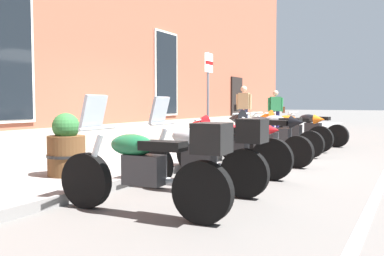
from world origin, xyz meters
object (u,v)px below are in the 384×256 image
Objects in this scene: motorcycle_black_naked at (311,129)px; pedestrian_tan_coat at (244,106)px; motorcycle_grey_naked at (278,134)px; barrel_planter at (66,148)px; motorcycle_black_sport at (260,135)px; pedestrian_striped_shirt at (276,109)px; motorcycle_silver_touring at (203,153)px; motorcycle_orange_sport at (288,128)px; motorcycle_red_sport at (227,143)px; motorcycle_green_touring at (149,166)px; parking_sign at (208,86)px.

pedestrian_tan_coat is (2.43, 3.03, 0.63)m from motorcycle_black_naked.
motorcycle_grey_naked is 5.10m from barrel_planter.
pedestrian_striped_shirt is at bearing 15.19° from motorcycle_black_sport.
barrel_planter is (-0.44, 2.07, -0.00)m from motorcycle_silver_touring.
motorcycle_black_sport is 3.82m from barrel_planter.
motorcycle_black_sport is 4.12m from motorcycle_black_naked.
motorcycle_orange_sport is (1.20, 0.11, 0.07)m from motorcycle_grey_naked.
motorcycle_orange_sport is at bearing 2.28° from motorcycle_red_sport.
motorcycle_black_sport is 7.21m from pedestrian_tan_coat.
motorcycle_grey_naked reaches higher than motorcycle_black_naked.
motorcycle_red_sport is 2.98m from motorcycle_grey_naked.
motorcycle_silver_touring is at bearing -167.74° from pedestrian_striped_shirt.
pedestrian_tan_coat is at bearing 6.55° from barrel_planter.
motorcycle_grey_naked is at bearing -174.87° from motorcycle_orange_sport.
motorcycle_black_naked is (8.29, 0.18, -0.06)m from motorcycle_green_touring.
motorcycle_orange_sport is 1.50m from motorcycle_black_naked.
motorcycle_black_naked is (2.68, -0.14, -0.01)m from motorcycle_grey_naked.
parking_sign is (3.73, 1.80, 1.06)m from motorcycle_silver_touring.
motorcycle_silver_touring is 2.18× the size of barrel_planter.
motorcycle_black_sport is at bearing -164.81° from pedestrian_striped_shirt.
motorcycle_orange_sport reaches higher than motorcycle_black_naked.
motorcycle_orange_sport is (6.81, 0.43, 0.02)m from motorcycle_green_touring.
motorcycle_orange_sport is (2.64, 0.19, -0.02)m from motorcycle_black_sport.
motorcycle_black_naked is 0.93× the size of parking_sign.
motorcycle_red_sport is 5.66m from motorcycle_black_naked.
motorcycle_black_sport reaches higher than motorcycle_red_sport.
barrel_planter is (-3.34, 1.84, -0.04)m from motorcycle_black_sport.
motorcycle_red_sport is 1.19× the size of pedestrian_tan_coat.
motorcycle_grey_naked is at bearing -20.12° from barrel_planter.
motorcycle_grey_naked is 0.97× the size of motorcycle_orange_sport.
pedestrian_striped_shirt is at bearing 20.86° from motorcycle_orange_sport.
motorcycle_black_naked is at bearing -147.88° from pedestrian_striped_shirt.
motorcycle_green_touring is 2.64m from motorcycle_red_sport.
motorcycle_grey_naked is 2.25× the size of barrel_planter.
motorcycle_green_touring reaches higher than motorcycle_red_sport.
pedestrian_tan_coat reaches higher than motorcycle_green_touring.
pedestrian_striped_shirt is (11.59, 2.25, 0.46)m from motorcycle_green_touring.
motorcycle_black_naked is 2.25× the size of barrel_planter.
motorcycle_orange_sport is at bearing -144.53° from pedestrian_tan_coat.
motorcycle_green_touring is at bearing -174.20° from motorcycle_red_sport.
motorcycle_black_sport is at bearing -117.62° from parking_sign.
motorcycle_black_sport is (2.90, 0.23, 0.04)m from motorcycle_silver_touring.
motorcycle_silver_touring is 1.29× the size of pedestrian_striped_shirt.
motorcycle_grey_naked is (1.44, 0.09, -0.09)m from motorcycle_black_sport.
parking_sign is (4.99, 1.82, 1.06)m from motorcycle_green_touring.
motorcycle_black_sport is 0.93× the size of motorcycle_orange_sport.
motorcycle_orange_sport is 0.96× the size of parking_sign.
motorcycle_grey_naked is 5.90m from pedestrian_tan_coat.
motorcycle_silver_touring is 10.57m from pedestrian_striped_shirt.
motorcycle_black_sport reaches higher than motorcycle_grey_naked.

